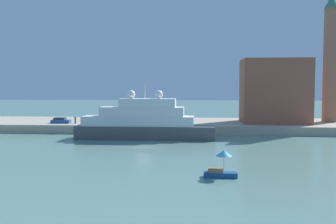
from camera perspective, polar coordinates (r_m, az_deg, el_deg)
name	(u,v)px	position (r m, az deg, el deg)	size (l,w,h in m)	color
ground	(144,147)	(66.26, -3.51, -4.98)	(400.00, 400.00, 0.00)	slate
quay_dock	(160,125)	(92.67, -1.17, -1.88)	(110.00, 21.85, 1.78)	#ADA38E
large_yacht	(143,123)	(75.38, -3.59, -1.56)	(26.22, 4.78, 10.70)	#4C4C51
small_motorboat	(221,166)	(44.77, 7.61, -7.61)	(3.70, 1.83, 3.03)	navy
harbor_building	(274,91)	(92.07, 14.98, 2.92)	(14.44, 11.37, 14.14)	#93513D
bell_tower	(331,55)	(97.99, 22.26, 7.62)	(3.29, 3.29, 28.77)	#9E664C
parked_car	(61,121)	(90.94, -15.12, -1.21)	(4.14, 1.80, 1.26)	#1E4C99
person_figure	(75,120)	(89.31, -13.14, -1.10)	(0.36, 0.36, 1.74)	#334C8C
mooring_bollard	(175,124)	(82.35, 0.94, -1.71)	(0.48, 0.48, 0.78)	black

